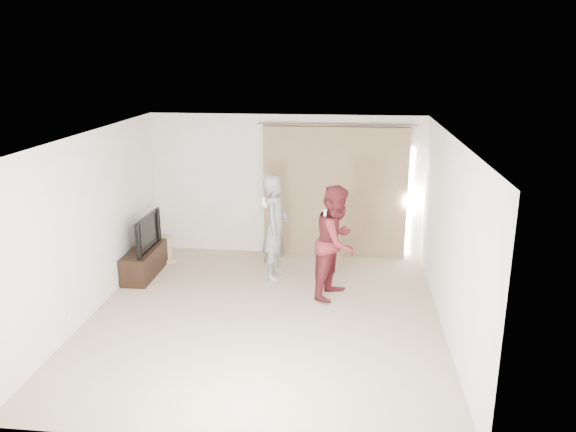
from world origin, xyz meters
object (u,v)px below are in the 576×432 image
object	(u,v)px
person_man	(276,228)
person_woman	(337,242)
tv_console	(145,262)
tv	(142,232)

from	to	relation	value
person_man	person_woman	xyz separation A→B (m)	(1.02, -0.63, 0.00)
tv_console	person_man	size ratio (longest dim) A/B	0.69
tv_console	person_woman	distance (m)	3.36
tv_console	tv	xyz separation A→B (m)	(0.00, 0.00, 0.53)
tv_console	person_woman	size ratio (longest dim) A/B	0.69
tv	person_woman	world-z (taller)	person_woman
person_woman	tv	bearing A→B (deg)	171.49
person_woman	tv_console	bearing A→B (deg)	171.49
tv	person_woman	bearing A→B (deg)	-98.10
tv_console	tv	distance (m)	0.53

